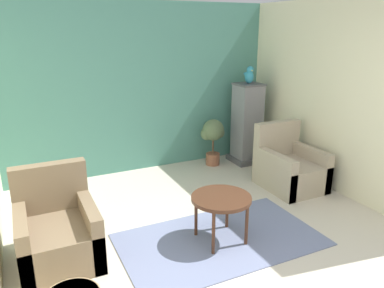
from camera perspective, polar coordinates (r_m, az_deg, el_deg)
wall_back_accent at (r=5.97m, az=-7.65°, el=8.31°), size 4.39×0.06×2.62m
wall_right at (r=5.58m, az=20.61°, el=6.74°), size 0.06×3.57×2.62m
area_rug at (r=4.25m, az=4.32°, el=-14.32°), size 2.17×1.26×0.01m
coffee_table at (r=4.03m, az=4.48°, el=-8.69°), size 0.64×0.64×0.52m
armchair_left at (r=4.04m, az=-19.81°, el=-12.67°), size 0.74×0.87×0.91m
armchair_right at (r=5.61m, az=14.57°, el=-3.63°), size 0.74×0.87×0.91m
birdcage at (r=6.42m, az=8.37°, el=2.94°), size 0.50×0.50×1.35m
parrot at (r=6.27m, az=8.69°, el=10.29°), size 0.13×0.24×0.29m
potted_plant at (r=6.24m, az=3.20°, el=1.37°), size 0.39×0.36×0.79m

